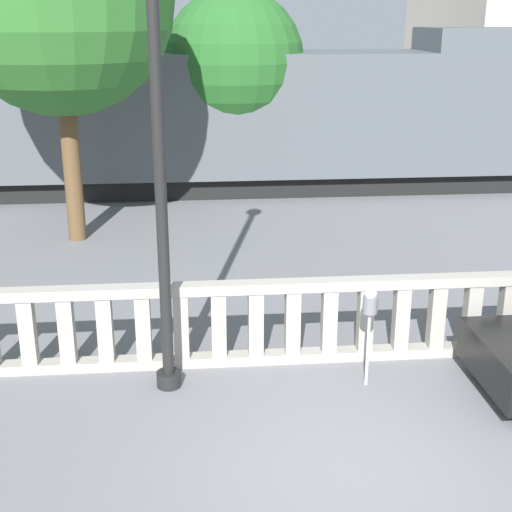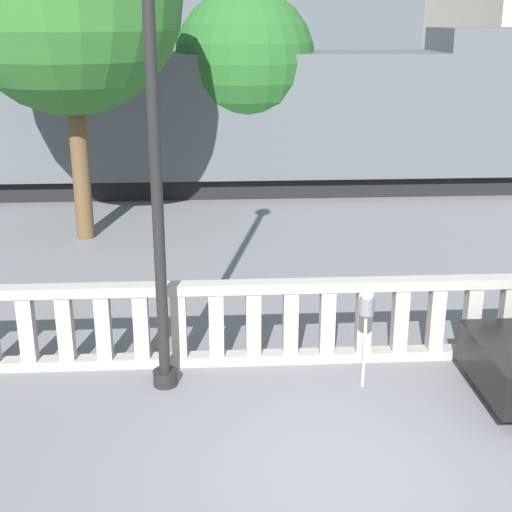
% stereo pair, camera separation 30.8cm
% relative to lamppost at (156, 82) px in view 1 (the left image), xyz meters
% --- Properties ---
extents(ground_plane, '(160.00, 160.00, 0.00)m').
position_rel_lamppost_xyz_m(ground_plane, '(1.94, -2.06, -3.86)').
color(ground_plane, slate).
extents(balustrade, '(12.24, 0.24, 1.19)m').
position_rel_lamppost_xyz_m(balustrade, '(1.94, 0.56, -3.26)').
color(balustrade, '#9E998E').
rests_on(balustrade, ground).
extents(lamppost, '(0.38, 0.38, 6.77)m').
position_rel_lamppost_xyz_m(lamppost, '(0.00, 0.00, 0.00)').
color(lamppost, black).
rests_on(lamppost, ground).
extents(parking_meter, '(0.19, 0.19, 1.35)m').
position_rel_lamppost_xyz_m(parking_meter, '(2.56, -0.20, -2.76)').
color(parking_meter, silver).
rests_on(parking_meter, ground).
extents(train_near, '(21.61, 2.77, 4.28)m').
position_rel_lamppost_xyz_m(train_near, '(-0.92, 10.96, -1.92)').
color(train_near, black).
rests_on(train_near, ground).
extents(tree_right, '(3.69, 3.69, 5.30)m').
position_rel_lamppost_xyz_m(tree_right, '(1.57, 10.94, -0.43)').
color(tree_right, brown).
rests_on(tree_right, ground).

